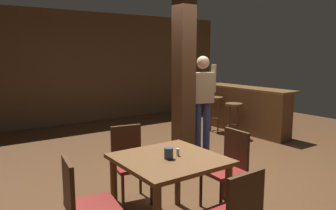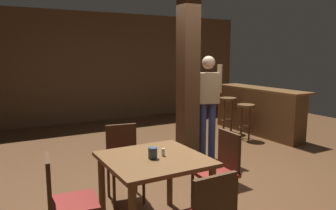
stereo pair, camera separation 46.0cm
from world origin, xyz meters
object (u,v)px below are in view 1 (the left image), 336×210
Objects in this scene: chair_west at (83,203)px; napkin_cup at (169,153)px; chair_east at (228,165)px; bar_stool_mid at (215,105)px; standing_person at (202,99)px; bar_stool_near at (234,112)px; bar_counter at (243,109)px; salt_shaker at (178,152)px; dining_table at (169,170)px; chair_north at (130,159)px.

chair_west is 8.26× the size of napkin_cup.
chair_east is 1.14× the size of bar_stool_mid.
standing_person reaches higher than chair_east.
chair_west reaches higher than bar_stool_near.
chair_west is at bearing -152.46° from bar_counter.
chair_east reaches higher than bar_stool_mid.
chair_west is 1.00m from salt_shaker.
dining_table is 8.85× the size of napkin_cup.
dining_table is 12.97× the size of salt_shaker.
napkin_cup is at bearing -92.60° from chair_north.
chair_north is 1.14× the size of bar_stool_mid.
bar_stool_near is (1.46, 0.67, -0.46)m from standing_person.
chair_east is 0.52× the size of standing_person.
bar_stool_near is at bearing 42.73° from chair_east.
chair_north is (0.01, 0.84, -0.13)m from dining_table.
dining_table is 1.07× the size of chair_north.
salt_shaker is at bearing -3.07° from chair_west.
bar_counter reaches higher than bar_stool_near.
salt_shaker is (0.10, -0.01, 0.16)m from dining_table.
dining_table is 0.85m from chair_east.
chair_north is at bearing -148.05° from bar_stool_mid.
standing_person is at bearing -155.37° from bar_stool_near.
salt_shaker is 0.10× the size of bar_stool_near.
standing_person reaches higher than bar_stool_mid.
chair_east reaches higher than salt_shaker.
standing_person reaches higher than chair_west.
chair_east is (0.84, 0.02, -0.13)m from dining_table.
chair_east is 3.28m from bar_stool_near.
dining_table is at bearing -138.61° from standing_person.
chair_east is (1.70, -0.02, 0.00)m from chair_west.
bar_stool_mid reaches higher than bar_stool_near.
bar_counter is 3.19× the size of bar_stool_near.
chair_north is at bearing -157.52° from standing_person.
standing_person is at bearing 30.03° from chair_west.
bar_stool_near is (3.25, 2.24, -0.09)m from dining_table.
bar_stool_near is (-0.54, -0.22, 0.03)m from bar_counter.
chair_east is at bearing 3.17° from napkin_cup.
chair_north is at bearing -156.54° from bar_stool_near.
chair_west is 0.38× the size of bar_counter.
bar_counter is at bearing 39.70° from chair_east.
standing_person is at bearing 22.48° from chair_north.
bar_stool_mid is (3.35, 2.93, -0.22)m from napkin_cup.
napkin_cup reaches higher than dining_table.
chair_west is 1.00× the size of chair_east.
standing_person is (2.65, 1.53, 0.50)m from chair_west.
napkin_cup is 0.13m from salt_shaker.
chair_north is (0.87, 0.80, 0.00)m from chair_west.
bar_stool_near is at bearing 34.67° from dining_table.
chair_east reaches higher than dining_table.
bar_stool_near is at bearing 34.78° from napkin_cup.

